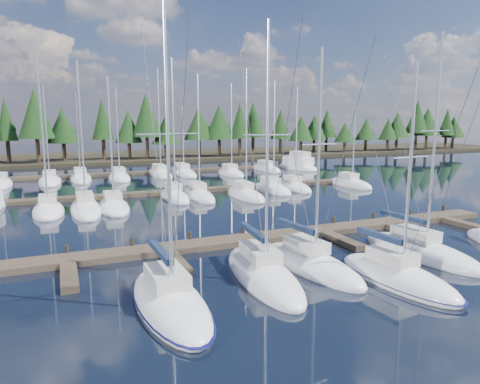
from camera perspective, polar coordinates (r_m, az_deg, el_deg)
name	(u,v)px	position (r m, az deg, el deg)	size (l,w,h in m)	color
ground	(198,210)	(41.71, -5.64, -2.35)	(260.00, 260.00, 0.00)	black
far_shore	(118,157)	(100.06, -15.99, 4.52)	(220.00, 30.00, 0.60)	black
main_dock	(252,241)	(30.18, 1.59, -6.61)	(44.00, 6.13, 0.90)	#483C2D
back_docks	(155,181)	(60.39, -11.20, 1.44)	(50.00, 21.80, 0.40)	#483C2D
front_sailboat_1	(170,301)	(20.85, -9.36, -14.16)	(3.27, 9.22, 14.61)	white
front_sailboat_2	(263,273)	(23.98, 3.02, -10.79)	(3.69, 9.64, 14.31)	white
front_sailboat_3	(310,264)	(25.75, 9.33, -9.44)	(3.59, 8.83, 13.25)	white
front_sailboat_4	(396,277)	(24.95, 20.11, -10.58)	(3.55, 8.37, 12.30)	white
front_sailboat_5	(420,251)	(30.02, 22.84, -7.30)	(3.52, 9.12, 14.49)	white
back_sailboat_rows	(160,185)	(56.29, -10.57, 0.94)	(46.80, 34.36, 16.87)	white
motor_yacht_right	(298,166)	(76.17, 7.76, 3.49)	(4.89, 10.65, 5.14)	white
tree_line	(112,125)	(89.69, -16.73, 8.56)	(186.59, 11.62, 14.05)	black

